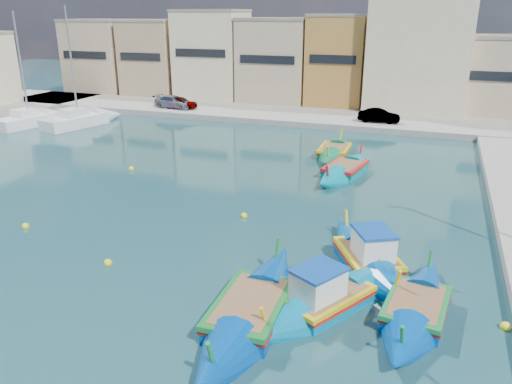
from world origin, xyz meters
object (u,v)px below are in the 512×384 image
at_px(luzzu_blue_south, 250,313).
at_px(church_block, 422,33).
at_px(yacht_midnorth, 41,119).
at_px(luzzu_blue_cabin, 368,259).
at_px(luzzu_green, 334,152).
at_px(yacht_north, 91,119).
at_px(luzzu_turquoise_cabin, 325,300).
at_px(luzzu_cyan_mid, 345,171).
at_px(luzzu_cyan_south, 416,311).

bearing_deg(luzzu_blue_south, church_block, 86.20).
height_order(luzzu_blue_south, yacht_midnorth, yacht_midnorth).
relative_size(luzzu_blue_cabin, luzzu_green, 1.00).
bearing_deg(luzzu_green, luzzu_blue_cabin, -73.61).
bearing_deg(yacht_midnorth, yacht_north, 19.85).
relative_size(luzzu_turquoise_cabin, luzzu_blue_south, 0.85).
distance_m(luzzu_cyan_mid, yacht_north, 27.99).
height_order(church_block, yacht_midnorth, church_block).
bearing_deg(church_block, luzzu_turquoise_cabin, -90.70).
bearing_deg(yacht_midnorth, luzzu_turquoise_cabin, -33.92).
relative_size(luzzu_blue_south, yacht_midnorth, 0.87).
xyz_separation_m(luzzu_turquoise_cabin, luzzu_cyan_mid, (-2.39, 16.53, -0.06)).
height_order(luzzu_green, yacht_north, yacht_north).
distance_m(luzzu_green, yacht_midnorth, 29.92).
height_order(luzzu_turquoise_cabin, luzzu_cyan_mid, luzzu_turquoise_cabin).
xyz_separation_m(church_block, luzzu_green, (-4.53, -20.56, -8.13)).
bearing_deg(luzzu_green, luzzu_turquoise_cabin, -79.10).
relative_size(luzzu_blue_cabin, luzzu_cyan_mid, 0.90).
xyz_separation_m(luzzu_blue_cabin, luzzu_cyan_mid, (-3.39, 12.71, -0.08)).
relative_size(luzzu_blue_south, luzzu_cyan_south, 1.24).
height_order(luzzu_turquoise_cabin, luzzu_blue_south, luzzu_turquoise_cabin).
height_order(luzzu_cyan_south, yacht_north, yacht_north).
bearing_deg(luzzu_blue_south, luzzu_turquoise_cabin, 35.38).
distance_m(luzzu_blue_cabin, yacht_midnorth, 39.71).
relative_size(luzzu_green, yacht_north, 0.69).
bearing_deg(luzzu_cyan_mid, luzzu_cyan_south, -70.75).
relative_size(luzzu_cyan_south, yacht_north, 0.67).
distance_m(luzzu_turquoise_cabin, luzzu_blue_cabin, 3.95).
bearing_deg(luzzu_turquoise_cabin, luzzu_blue_south, -144.62).
distance_m(luzzu_turquoise_cabin, luzzu_cyan_south, 3.24).
distance_m(luzzu_blue_cabin, luzzu_green, 17.81).
height_order(luzzu_turquoise_cabin, luzzu_cyan_south, luzzu_turquoise_cabin).
relative_size(luzzu_green, luzzu_cyan_south, 1.02).
xyz_separation_m(luzzu_blue_cabin, luzzu_cyan_south, (2.19, -3.26, -0.10)).
bearing_deg(luzzu_cyan_south, luzzu_blue_south, -158.09).
distance_m(luzzu_turquoise_cabin, yacht_north, 38.12).
distance_m(luzzu_blue_south, yacht_midnorth, 39.90).
bearing_deg(luzzu_blue_south, yacht_north, 135.80).
bearing_deg(luzzu_cyan_mid, luzzu_green, 110.51).
relative_size(church_block, yacht_north, 1.60).
bearing_deg(yacht_north, luzzu_turquoise_cabin, -39.92).
height_order(luzzu_blue_cabin, luzzu_green, luzzu_blue_cabin).
distance_m(luzzu_green, luzzu_blue_south, 22.64).
xyz_separation_m(luzzu_green, yacht_north, (-25.21, 3.56, 0.20)).
bearing_deg(church_block, luzzu_cyan_mid, -96.62).
relative_size(luzzu_blue_south, yacht_north, 0.83).
bearing_deg(luzzu_cyan_south, yacht_midnorth, 149.06).
xyz_separation_m(luzzu_cyan_south, yacht_midnorth, (-37.07, 22.22, 0.19)).
relative_size(luzzu_blue_cabin, luzzu_blue_south, 0.82).
xyz_separation_m(luzzu_turquoise_cabin, luzzu_blue_cabin, (1.00, 3.82, 0.02)).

